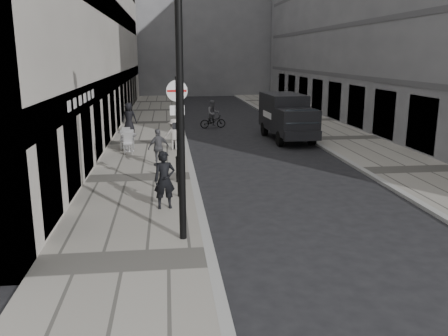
# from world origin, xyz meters

# --- Properties ---
(ground) EXTENTS (120.00, 120.00, 0.00)m
(ground) POSITION_xyz_m (0.00, 0.00, 0.00)
(ground) COLOR black
(ground) RESTS_ON ground
(sidewalk) EXTENTS (4.00, 60.00, 0.12)m
(sidewalk) POSITION_xyz_m (-2.00, 18.00, 0.06)
(sidewalk) COLOR gray
(sidewalk) RESTS_ON ground
(far_sidewalk) EXTENTS (4.00, 60.00, 0.12)m
(far_sidewalk) POSITION_xyz_m (9.00, 18.00, 0.06)
(far_sidewalk) COLOR gray
(far_sidewalk) RESTS_ON ground
(building_far) EXTENTS (24.00, 16.00, 22.00)m
(building_far) POSITION_xyz_m (1.50, 56.00, 11.00)
(building_far) COLOR gray
(building_far) RESTS_ON ground
(walking_man) EXTENTS (0.70, 0.51, 1.77)m
(walking_man) POSITION_xyz_m (-1.06, 6.45, 1.00)
(walking_man) COLOR black
(walking_man) RESTS_ON sidewalk
(sign_post) EXTENTS (0.67, 0.11, 3.90)m
(sign_post) POSITION_xyz_m (-0.60, 7.61, 2.62)
(sign_post) COLOR black
(sign_post) RESTS_ON sidewalk
(lamppost) EXTENTS (0.31, 0.31, 6.86)m
(lamppost) POSITION_xyz_m (-0.60, 3.90, 3.94)
(lamppost) COLOR black
(lamppost) RESTS_ON sidewalk
(bollard_near) EXTENTS (0.12, 0.12, 0.92)m
(bollard_near) POSITION_xyz_m (-0.60, 9.46, 0.58)
(bollard_near) COLOR black
(bollard_near) RESTS_ON sidewalk
(bollard_far) EXTENTS (0.11, 0.11, 0.83)m
(bollard_far) POSITION_xyz_m (-0.60, 15.87, 0.53)
(bollard_far) COLOR black
(bollard_far) RESTS_ON sidewalk
(panel_van) EXTENTS (2.22, 5.45, 2.53)m
(panel_van) POSITION_xyz_m (5.72, 18.43, 1.42)
(panel_van) COLOR black
(panel_van) RESTS_ON ground
(cyclist) EXTENTS (1.76, 0.85, 1.82)m
(cyclist) POSITION_xyz_m (2.03, 23.26, 0.71)
(cyclist) COLOR black
(cyclist) RESTS_ON ground
(pedestrian_a) EXTENTS (1.00, 0.73, 1.57)m
(pedestrian_a) POSITION_xyz_m (-1.32, 12.19, 0.91)
(pedestrian_a) COLOR #4E4E52
(pedestrian_a) RESTS_ON sidewalk
(pedestrian_b) EXTENTS (1.02, 0.62, 1.52)m
(pedestrian_b) POSITION_xyz_m (-0.63, 15.60, 0.88)
(pedestrian_b) COLOR #9D9691
(pedestrian_b) RESTS_ON sidewalk
(pedestrian_c) EXTENTS (1.01, 0.78, 1.82)m
(pedestrian_c) POSITION_xyz_m (-3.20, 21.09, 1.03)
(pedestrian_c) COLOR black
(pedestrian_c) RESTS_ON sidewalk
(cafe_table_near) EXTENTS (0.77, 1.73, 0.99)m
(cafe_table_near) POSITION_xyz_m (-2.80, 15.46, 0.62)
(cafe_table_near) COLOR silver
(cafe_table_near) RESTS_ON sidewalk
(cafe_table_mid) EXTENTS (0.68, 1.54, 0.88)m
(cafe_table_mid) POSITION_xyz_m (-2.80, 15.53, 0.57)
(cafe_table_mid) COLOR silver
(cafe_table_mid) RESTS_ON sidewalk
(cafe_table_far) EXTENTS (0.75, 1.70, 0.97)m
(cafe_table_far) POSITION_xyz_m (-3.03, 16.39, 0.61)
(cafe_table_far) COLOR silver
(cafe_table_far) RESTS_ON sidewalk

